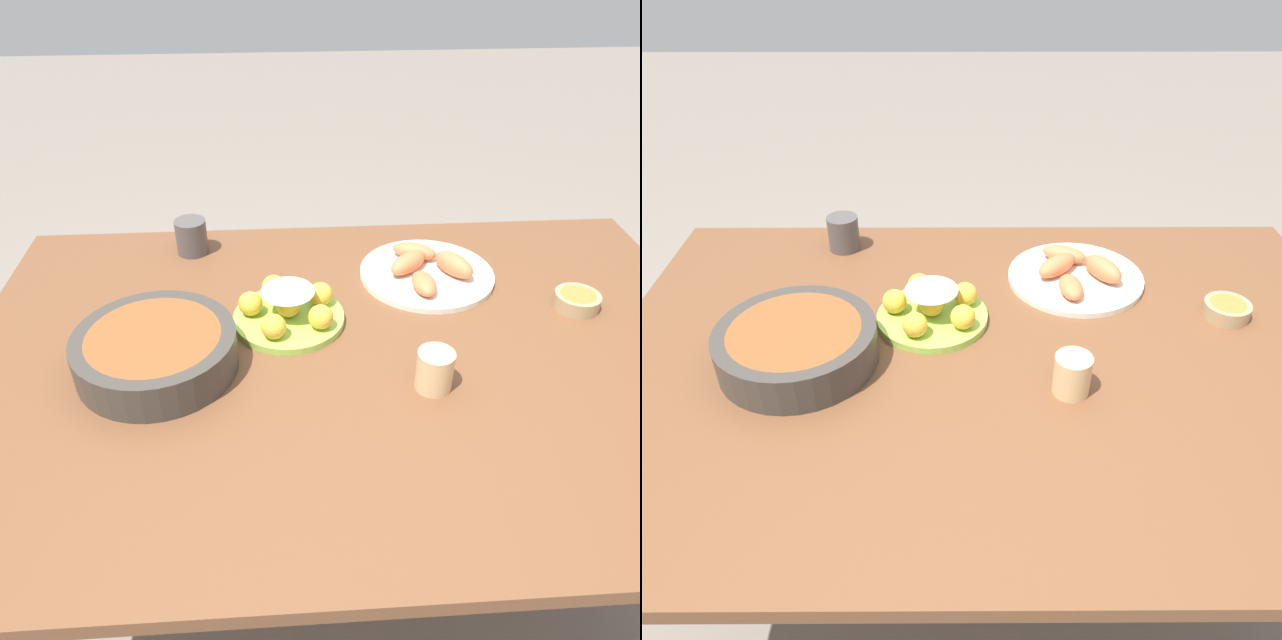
# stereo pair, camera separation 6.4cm
# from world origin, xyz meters

# --- Properties ---
(ground_plane) EXTENTS (12.00, 12.00, 0.00)m
(ground_plane) POSITION_xyz_m (0.00, 0.00, 0.00)
(ground_plane) COLOR slate
(dining_table) EXTENTS (1.58, 1.09, 0.75)m
(dining_table) POSITION_xyz_m (0.00, 0.00, 0.67)
(dining_table) COLOR brown
(dining_table) RESTS_ON ground_plane
(cake_plate) EXTENTS (0.24, 0.24, 0.09)m
(cake_plate) POSITION_xyz_m (0.13, -0.11, 0.78)
(cake_plate) COLOR #99CC4C
(cake_plate) RESTS_ON dining_table
(serving_bowl) EXTENTS (0.31, 0.31, 0.08)m
(serving_bowl) POSITION_xyz_m (0.39, 0.03, 0.79)
(serving_bowl) COLOR #3D3833
(serving_bowl) RESTS_ON dining_table
(sauce_bowl) EXTENTS (0.10, 0.10, 0.03)m
(sauce_bowl) POSITION_xyz_m (-0.51, -0.12, 0.76)
(sauce_bowl) COLOR tan
(sauce_bowl) RESTS_ON dining_table
(seafood_platter) EXTENTS (0.32, 0.32, 0.07)m
(seafood_platter) POSITION_xyz_m (-0.20, -0.27, 0.76)
(seafood_platter) COLOR silver
(seafood_platter) RESTS_ON dining_table
(cup_near) EXTENTS (0.08, 0.08, 0.09)m
(cup_near) POSITION_xyz_m (0.36, -0.43, 0.79)
(cup_near) COLOR #4C4747
(cup_near) RESTS_ON dining_table
(cup_far) EXTENTS (0.07, 0.07, 0.08)m
(cup_far) POSITION_xyz_m (-0.14, 0.12, 0.78)
(cup_far) COLOR #DBB27F
(cup_far) RESTS_ON dining_table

